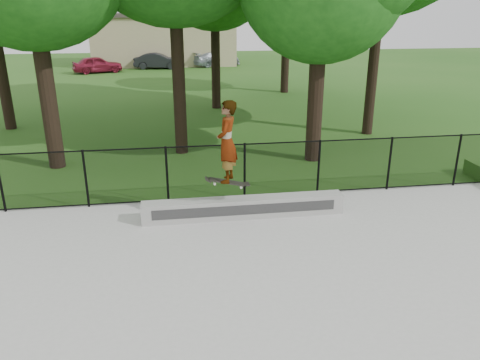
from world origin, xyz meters
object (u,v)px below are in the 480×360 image
(grind_ledge, at_px, (244,207))
(skater_airborne, at_px, (227,143))
(car_a, at_px, (97,64))
(car_b, at_px, (158,61))
(car_c, at_px, (216,58))

(grind_ledge, height_order, skater_airborne, skater_airborne)
(car_a, distance_m, car_b, 4.94)
(skater_airborne, bearing_deg, grind_ledge, 29.94)
(grind_ledge, bearing_deg, car_c, 85.37)
(car_a, bearing_deg, car_c, -90.55)
(car_b, relative_size, car_c, 0.88)
(car_b, xyz_separation_m, skater_airborne, (1.99, -30.10, 1.36))
(grind_ledge, bearing_deg, skater_airborne, -150.06)
(car_b, bearing_deg, car_c, -69.51)
(car_c, xyz_separation_m, skater_airborne, (-2.94, -31.32, 1.36))
(car_a, bearing_deg, skater_airborne, 174.81)
(car_a, height_order, skater_airborne, skater_airborne)
(grind_ledge, height_order, car_c, car_c)
(car_b, relative_size, skater_airborne, 1.72)
(grind_ledge, height_order, car_a, car_a)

